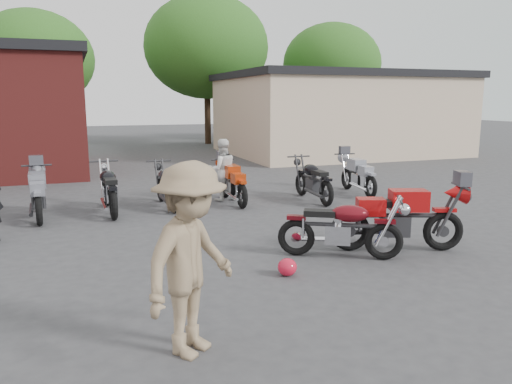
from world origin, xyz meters
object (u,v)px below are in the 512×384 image
object	(u,v)px
vintage_motorcycle	(342,224)
person_light	(222,170)
row_bike_5	(313,178)
row_bike_4	(233,181)
person_tan	(191,260)
sportbike	(400,215)
row_bike_2	(109,186)
row_bike_1	(38,191)
row_bike_3	(167,183)
row_bike_6	(358,173)
helmet	(287,267)

from	to	relation	value
vintage_motorcycle	person_light	distance (m)	5.24
person_light	row_bike_5	size ratio (longest dim) A/B	0.78
person_light	row_bike_4	bearing A→B (deg)	113.27
person_light	vintage_motorcycle	bearing A→B (deg)	94.77
person_tan	vintage_motorcycle	bearing A→B (deg)	-4.02
vintage_motorcycle	sportbike	distance (m)	1.11
row_bike_2	row_bike_1	bearing A→B (deg)	88.35
person_light	row_bike_5	distance (m)	2.32
person_tan	row_bike_3	xyz separation A→B (m)	(1.03, 7.12, -0.41)
person_tan	row_bike_1	size ratio (longest dim) A/B	0.97
row_bike_6	sportbike	bearing A→B (deg)	161.28
vintage_motorcycle	person_light	xyz separation A→B (m)	(-0.50, 5.21, 0.22)
sportbike	row_bike_5	size ratio (longest dim) A/B	1.09
sportbike	row_bike_1	distance (m)	7.58
helmet	row_bike_2	bearing A→B (deg)	112.19
row_bike_1	row_bike_6	size ratio (longest dim) A/B	1.04
row_bike_2	vintage_motorcycle	bearing A→B (deg)	-146.98
row_bike_2	row_bike_4	distance (m)	2.98
row_bike_5	person_light	bearing A→B (deg)	70.66
helmet	person_light	bearing A→B (deg)	83.17
sportbike	row_bike_4	world-z (taller)	sportbike
row_bike_1	row_bike_6	world-z (taller)	row_bike_1
sportbike	row_bike_4	size ratio (longest dim) A/B	1.13
row_bike_6	helmet	bearing A→B (deg)	145.35
row_bike_1	row_bike_2	size ratio (longest dim) A/B	0.97
row_bike_1	row_bike_5	world-z (taller)	row_bike_1
row_bike_2	row_bike_6	xyz separation A→B (m)	(6.57, 0.07, -0.04)
helmet	row_bike_3	distance (m)	5.46
row_bike_3	row_bike_4	world-z (taller)	row_bike_3
row_bike_3	row_bike_5	distance (m)	3.67
row_bike_1	sportbike	bearing A→B (deg)	-131.77
row_bike_3	row_bike_2	bearing A→B (deg)	94.33
row_bike_5	row_bike_6	xyz separation A→B (m)	(1.59, 0.43, -0.02)
person_tan	helmet	bearing A→B (deg)	3.31
person_tan	row_bike_1	distance (m)	7.20
row_bike_1	person_light	bearing A→B (deg)	-86.84
sportbike	person_tan	xyz separation A→B (m)	(-4.10, -2.20, 0.35)
row_bike_1	row_bike_4	distance (m)	4.46
vintage_motorcycle	row_bike_6	world-z (taller)	row_bike_6
sportbike	row_bike_3	distance (m)	5.79
person_light	row_bike_3	size ratio (longest dim) A/B	0.80
person_light	row_bike_2	bearing A→B (deg)	8.51
vintage_motorcycle	row_bike_1	distance (m)	6.75
row_bike_3	row_bike_5	size ratio (longest dim) A/B	0.98
vintage_motorcycle	row_bike_2	distance (m)	5.80
vintage_motorcycle	row_bike_3	size ratio (longest dim) A/B	0.99
row_bike_4	row_bike_5	size ratio (longest dim) A/B	0.96
row_bike_5	row_bike_6	distance (m)	1.65
person_light	helmet	bearing A→B (deg)	82.51
vintage_motorcycle	row_bike_4	bearing A→B (deg)	123.79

